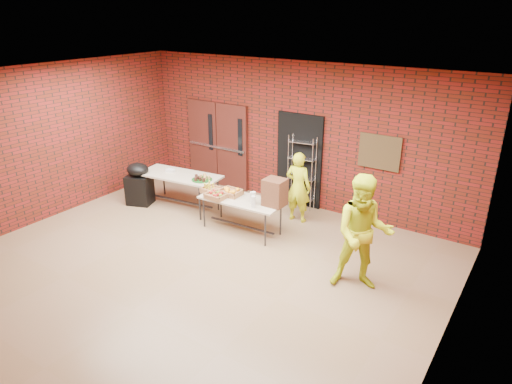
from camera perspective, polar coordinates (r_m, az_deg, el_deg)
room at (r=7.42m, az=-8.10°, el=1.27°), size 8.08×7.08×3.28m
double_doors at (r=11.43m, az=-4.81°, el=5.95°), size 1.78×0.12×2.10m
dark_doorway at (r=10.23m, az=5.42°, el=3.97°), size 1.10×0.06×2.10m
bronze_plaque at (r=9.40m, az=15.19°, el=4.85°), size 0.85×0.04×0.70m
wire_rack at (r=10.12m, az=5.71°, el=2.45°), size 0.63×0.27×1.66m
table_left at (r=10.30m, az=-9.52°, el=1.84°), size 1.95×1.00×0.77m
table_right at (r=9.05m, az=-1.83°, el=-1.24°), size 1.72×0.79×0.69m
basket_bananas at (r=9.39m, az=-5.54°, el=0.29°), size 0.40×0.31×0.13m
basket_oranges at (r=9.22m, az=-3.23°, el=-0.01°), size 0.44×0.34×0.14m
basket_apples at (r=9.09m, az=-5.01°, el=-0.43°), size 0.40×0.31×0.12m
muffin_tray at (r=9.86m, az=-6.79°, el=1.78°), size 0.44×0.44×0.11m
napkin_box at (r=10.47m, az=-10.67°, el=2.66°), size 0.19×0.13×0.06m
coffee_dispenser at (r=8.66m, az=2.36°, el=-0.03°), size 0.40×0.36×0.53m
cup_stack_front at (r=8.72m, az=-0.33°, el=-0.78°), size 0.09×0.09×0.26m
cup_stack_mid at (r=8.59m, az=-0.33°, el=-1.25°), size 0.08×0.08×0.23m
cup_stack_back at (r=8.83m, az=-0.53°, el=-0.66°), size 0.07×0.07×0.22m
covered_grill at (r=10.72m, az=-14.41°, el=1.02°), size 0.66×0.60×0.98m
volunteer_woman at (r=9.49m, az=5.29°, el=0.62°), size 0.57×0.40×1.51m
volunteer_man at (r=7.29m, az=13.25°, el=-5.06°), size 1.14×1.04×1.91m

